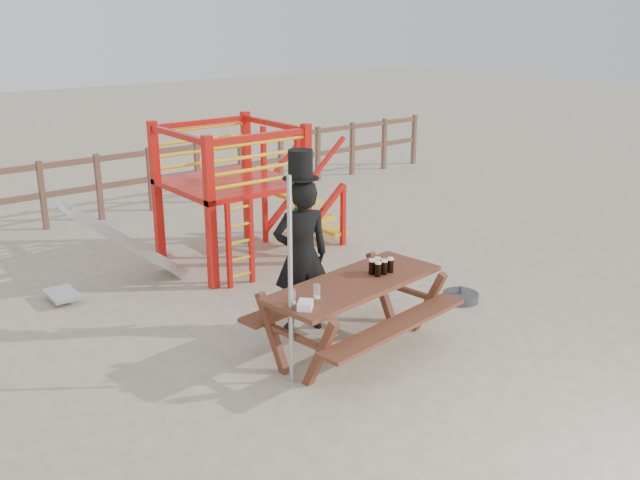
{
  "coord_description": "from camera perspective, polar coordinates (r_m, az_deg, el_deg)",
  "views": [
    {
      "loc": [
        -5.08,
        -5.25,
        3.63
      ],
      "look_at": [
        -0.32,
        0.8,
        1.14
      ],
      "focal_mm": 40.0,
      "sensor_mm": 36.0,
      "label": 1
    }
  ],
  "objects": [
    {
      "name": "paper_bag",
      "position": [
        7.04,
        -1.19,
        -5.22
      ],
      "size": [
        0.23,
        0.23,
        0.08
      ],
      "primitive_type": "cube",
      "rotation": [
        0.0,
        0.0,
        0.78
      ],
      "color": "white",
      "rests_on": "picnic_table"
    },
    {
      "name": "ground",
      "position": [
        8.16,
        5.31,
        -8.57
      ],
      "size": [
        60.0,
        60.0,
        0.0
      ],
      "primitive_type": "plane",
      "color": "#B7AB8E",
      "rests_on": "ground"
    },
    {
      "name": "empty_glasses",
      "position": [
        7.22,
        -1.24,
        -4.39
      ],
      "size": [
        0.35,
        0.12,
        0.15
      ],
      "color": "silver",
      "rests_on": "picnic_table"
    },
    {
      "name": "playground_fort",
      "position": [
        10.57,
        -7.47,
        3.77
      ],
      "size": [
        4.71,
        1.84,
        2.1
      ],
      "color": "red",
      "rests_on": "ground"
    },
    {
      "name": "back_fence",
      "position": [
        13.58,
        -15.36,
        4.97
      ],
      "size": [
        15.09,
        0.09,
        1.2
      ],
      "color": "brown",
      "rests_on": "ground"
    },
    {
      "name": "parasol_base",
      "position": [
        9.52,
        11.18,
        -4.49
      ],
      "size": [
        0.47,
        0.47,
        0.2
      ],
      "color": "#323236",
      "rests_on": "ground"
    },
    {
      "name": "picnic_table",
      "position": [
        7.87,
        2.76,
        -5.38
      ],
      "size": [
        2.3,
        1.74,
        0.82
      ],
      "rotation": [
        0.0,
        0.0,
        0.14
      ],
      "color": "brown",
      "rests_on": "ground"
    },
    {
      "name": "metal_pole",
      "position": [
        6.98,
        -2.38,
        -3.49
      ],
      "size": [
        0.05,
        0.05,
        2.16
      ],
      "primitive_type": "cylinder",
      "color": "#B2B2B7",
      "rests_on": "ground"
    },
    {
      "name": "stout_pints",
      "position": [
        7.97,
        4.85,
        -2.13
      ],
      "size": [
        0.27,
        0.18,
        0.17
      ],
      "color": "black",
      "rests_on": "picnic_table"
    },
    {
      "name": "man_with_hat",
      "position": [
        8.24,
        -1.52,
        -0.94
      ],
      "size": [
        0.77,
        0.62,
        2.16
      ],
      "rotation": [
        0.0,
        0.0,
        2.83
      ],
      "color": "black",
      "rests_on": "ground"
    }
  ]
}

